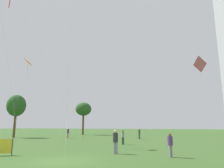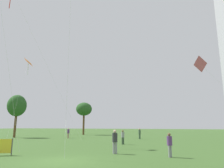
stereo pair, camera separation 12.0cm
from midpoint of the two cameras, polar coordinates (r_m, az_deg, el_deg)
name	(u,v)px [view 2 (the right image)]	position (r m, az deg, el deg)	size (l,w,h in m)	color
ground	(62,161)	(13.86, -13.46, -19.95)	(280.00, 280.00, 0.00)	#3D6028
person_standing_1	(170,143)	(15.44, 15.83, -15.43)	(0.36, 0.36, 1.62)	gray
person_standing_2	(140,133)	(35.31, 7.72, -13.20)	(0.38, 0.38, 1.73)	#3F593F
person_standing_3	(68,132)	(37.60, -11.87, -12.92)	(0.39, 0.39, 1.77)	tan
person_standing_4	(115,140)	(16.71, 1.01, -15.14)	(0.40, 0.40, 1.81)	gray
person_standing_6	(123,136)	(24.90, 3.15, -14.17)	(0.36, 0.36, 1.63)	#3F593F
kite_flying_2	(201,64)	(35.56, 23.34, 5.01)	(9.61, 1.92, 12.50)	silver
kite_flying_3	(29,63)	(49.11, -21.98, 5.43)	(6.92, 10.28, 16.76)	silver
park_tree_0	(17,106)	(43.62, -24.69, -5.51)	(3.50, 3.50, 7.97)	brown
park_tree_1	(84,109)	(52.13, -7.67, -6.95)	(3.91, 3.91, 7.85)	brown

